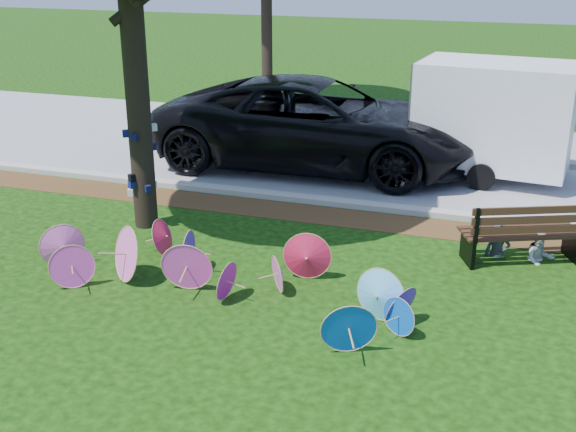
% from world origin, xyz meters
% --- Properties ---
extents(ground, '(90.00, 90.00, 0.00)m').
position_xyz_m(ground, '(0.00, 0.00, 0.00)').
color(ground, black).
rests_on(ground, ground).
extents(mulch_strip, '(90.00, 1.00, 0.01)m').
position_xyz_m(mulch_strip, '(0.00, 4.50, 0.01)').
color(mulch_strip, '#472D16').
rests_on(mulch_strip, ground).
extents(curb, '(90.00, 0.30, 0.12)m').
position_xyz_m(curb, '(0.00, 5.20, 0.06)').
color(curb, '#B7B5AD').
rests_on(curb, ground).
extents(street, '(90.00, 8.00, 0.01)m').
position_xyz_m(street, '(0.00, 9.35, 0.01)').
color(street, gray).
rests_on(street, ground).
extents(parasol_pile, '(6.32, 2.75, 0.92)m').
position_xyz_m(parasol_pile, '(-0.18, 0.74, 0.38)').
color(parasol_pile, '#F046BF').
rests_on(parasol_pile, ground).
extents(black_van, '(7.72, 3.74, 2.12)m').
position_xyz_m(black_van, '(-0.70, 7.76, 1.06)').
color(black_van, black).
rests_on(black_van, ground).
extents(cargo_trailer, '(3.56, 2.46, 2.95)m').
position_xyz_m(cargo_trailer, '(3.37, 8.22, 1.48)').
color(cargo_trailer, white).
rests_on(cargo_trailer, ground).
extents(park_bench, '(2.21, 1.55, 1.08)m').
position_xyz_m(park_bench, '(4.17, 3.51, 0.54)').
color(park_bench, black).
rests_on(park_bench, ground).
extents(person_left, '(0.46, 0.33, 1.19)m').
position_xyz_m(person_left, '(3.82, 3.56, 0.60)').
color(person_left, '#353B48').
rests_on(person_left, ground).
extents(person_right, '(0.65, 0.59, 1.09)m').
position_xyz_m(person_right, '(4.52, 3.56, 0.54)').
color(person_right, silver).
rests_on(person_right, ground).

